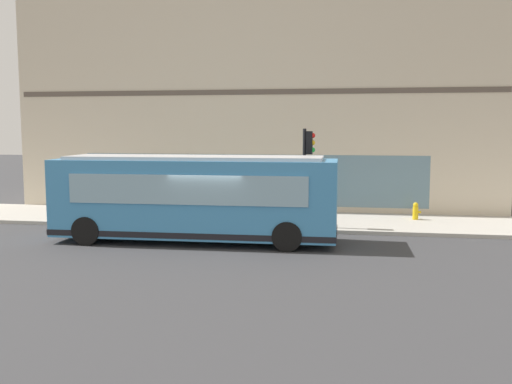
% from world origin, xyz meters
% --- Properties ---
extents(ground, '(120.00, 120.00, 0.00)m').
position_xyz_m(ground, '(0.00, 0.00, 0.00)').
color(ground, '#38383A').
extents(sidewalk_curb, '(4.83, 40.00, 0.15)m').
position_xyz_m(sidewalk_curb, '(5.02, 0.00, 0.07)').
color(sidewalk_curb, '#B2ADA3').
rests_on(sidewalk_curb, ground).
extents(building_corner, '(7.67, 23.55, 10.40)m').
position_xyz_m(building_corner, '(11.24, 0.00, 5.19)').
color(building_corner, beige).
rests_on(building_corner, ground).
extents(city_bus_nearside, '(2.77, 10.09, 3.07)m').
position_xyz_m(city_bus_nearside, '(0.29, 0.70, 1.55)').
color(city_bus_nearside, '#3F8CC6').
rests_on(city_bus_nearside, ground).
extents(traffic_light_near_corner, '(0.32, 0.49, 3.88)m').
position_xyz_m(traffic_light_near_corner, '(3.23, -3.05, 2.85)').
color(traffic_light_near_corner, black).
rests_on(traffic_light_near_corner, sidewalk_curb).
extents(fire_hydrant, '(0.35, 0.35, 0.74)m').
position_xyz_m(fire_hydrant, '(5.80, -7.49, 0.51)').
color(fire_hydrant, yellow).
rests_on(fire_hydrant, sidewalk_curb).
extents(pedestrian_near_building_entrance, '(0.32, 0.32, 1.62)m').
position_xyz_m(pedestrian_near_building_entrance, '(3.82, 0.91, 1.07)').
color(pedestrian_near_building_entrance, '#3359A5').
rests_on(pedestrian_near_building_entrance, sidewalk_curb).
extents(pedestrian_by_light_pole, '(0.32, 0.32, 1.83)m').
position_xyz_m(pedestrian_by_light_pole, '(6.35, 3.67, 1.21)').
color(pedestrian_by_light_pole, '#3359A5').
rests_on(pedestrian_by_light_pole, sidewalk_curb).
extents(newspaper_vending_box, '(0.44, 0.42, 0.90)m').
position_xyz_m(newspaper_vending_box, '(3.95, 6.12, 0.60)').
color(newspaper_vending_box, '#263F99').
rests_on(newspaper_vending_box, sidewalk_curb).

